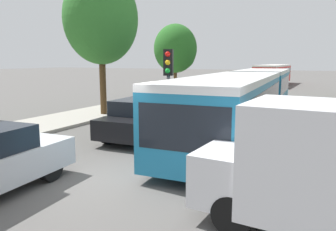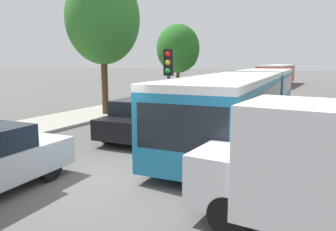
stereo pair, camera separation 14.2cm
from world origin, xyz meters
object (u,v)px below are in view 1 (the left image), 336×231
(queued_car_black, at_px, (144,118))
(traffic_light, at_px, (168,76))
(queued_car_tan, at_px, (200,102))
(queued_car_graphite, at_px, (231,93))
(articulated_bus, at_px, (247,96))
(tree_left_mid, at_px, (101,19))
(city_bus_rear, at_px, (273,73))
(queued_car_navy, at_px, (247,86))
(tree_left_far, at_px, (176,50))

(queued_car_black, distance_m, traffic_light, 2.34)
(queued_car_tan, distance_m, queued_car_graphite, 6.14)
(articulated_bus, bearing_deg, queued_car_tan, -129.26)
(queued_car_black, xyz_separation_m, tree_left_mid, (-4.54, 3.30, 4.38))
(queued_car_black, bearing_deg, articulated_bus, -42.52)
(traffic_light, distance_m, tree_left_mid, 7.67)
(city_bus_rear, relative_size, traffic_light, 3.40)
(queued_car_navy, relative_size, tree_left_far, 0.74)
(articulated_bus, relative_size, queued_car_navy, 3.79)
(queued_car_black, bearing_deg, traffic_light, -119.46)
(queued_car_graphite, distance_m, traffic_light, 13.21)
(queued_car_navy, bearing_deg, tree_left_far, 129.57)
(traffic_light, bearing_deg, city_bus_rear, 166.02)
(articulated_bus, height_order, city_bus_rear, city_bus_rear)
(queued_car_black, relative_size, tree_left_far, 0.76)
(queued_car_graphite, height_order, traffic_light, traffic_light)
(articulated_bus, distance_m, tree_left_far, 13.25)
(city_bus_rear, height_order, queued_car_tan, city_bus_rear)
(queued_car_navy, height_order, tree_left_far, tree_left_far)
(queued_car_black, distance_m, queued_car_graphite, 12.32)
(queued_car_tan, xyz_separation_m, queued_car_navy, (-0.32, 12.30, 0.02))
(queued_car_tan, relative_size, queued_car_navy, 0.97)
(queued_car_graphite, distance_m, tree_left_far, 6.29)
(articulated_bus, height_order, tree_left_mid, tree_left_mid)
(traffic_light, height_order, tree_left_mid, tree_left_mid)
(articulated_bus, distance_m, city_bus_rear, 27.43)
(tree_left_far, bearing_deg, queued_car_navy, 43.30)
(articulated_bus, xyz_separation_m, city_bus_rear, (-3.32, 27.23, 0.01))
(articulated_bus, distance_m, queued_car_navy, 15.00)
(queued_car_graphite, bearing_deg, queued_car_navy, -0.56)
(queued_car_black, bearing_deg, queued_car_graphite, -3.68)
(articulated_bus, bearing_deg, queued_car_graphite, -163.04)
(articulated_bus, distance_m, queued_car_graphite, 9.02)
(articulated_bus, bearing_deg, tree_left_far, -143.76)
(queued_car_navy, height_order, traffic_light, traffic_light)
(queued_car_navy, xyz_separation_m, tree_left_mid, (-4.19, -15.17, 4.40))
(queued_car_black, distance_m, tree_left_far, 15.17)
(tree_left_far, bearing_deg, city_bus_rear, 73.76)
(articulated_bus, height_order, queued_car_black, articulated_bus)
(queued_car_navy, bearing_deg, queued_car_graphite, 179.44)
(queued_car_tan, xyz_separation_m, tree_left_far, (-5.16, 7.73, 3.13))
(articulated_bus, xyz_separation_m, queued_car_navy, (-3.49, 14.58, -0.67))
(city_bus_rear, xyz_separation_m, traffic_light, (1.62, -31.82, 1.06))
(tree_left_mid, bearing_deg, traffic_light, -33.74)
(tree_left_far, bearing_deg, queued_car_graphite, -17.07)
(tree_left_far, bearing_deg, traffic_light, -65.56)
(traffic_light, height_order, tree_left_far, tree_left_far)
(articulated_bus, relative_size, city_bus_rear, 1.45)
(articulated_bus, bearing_deg, queued_car_black, -42.31)
(articulated_bus, relative_size, tree_left_far, 2.81)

